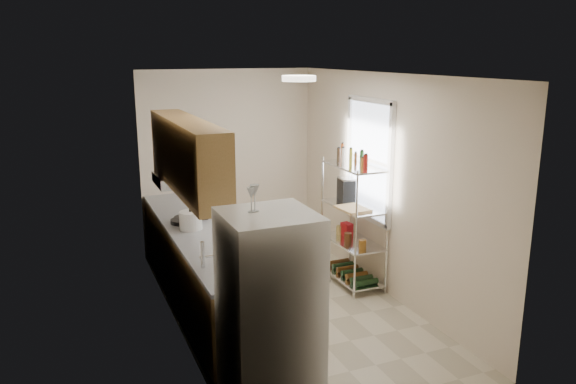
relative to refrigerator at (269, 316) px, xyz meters
name	(u,v)px	position (x,y,z in m)	size (l,w,h in m)	color
room	(287,196)	(0.87, 1.72, 0.47)	(2.52, 4.42, 2.62)	beige
counter_run	(198,267)	(-0.05, 2.16, -0.38)	(0.63, 3.51, 0.90)	#AA8048
upper_cabinets	(187,155)	(-0.18, 1.82, 0.98)	(0.33, 2.20, 0.72)	#AA8048
range_hood	(178,179)	(-0.13, 2.62, 0.56)	(0.50, 0.60, 0.12)	#B7BABC
window	(369,160)	(2.10, 2.07, 0.72)	(0.06, 1.00, 1.46)	white
bakers_rack	(354,198)	(1.88, 2.02, 0.28)	(0.45, 0.90, 1.73)	silver
ceiling_dome	(299,78)	(0.87, 1.42, 1.74)	(0.34, 0.34, 0.06)	white
refrigerator	(269,316)	(0.00, 0.00, 0.00)	(0.69, 0.69, 1.66)	white
wine_glass_a	(251,200)	(-0.11, 0.08, 0.93)	(0.07, 0.07, 0.19)	silver
wine_glass_b	(255,198)	(-0.08, 0.08, 0.93)	(0.07, 0.07, 0.20)	silver
rice_cooker	(191,220)	(-0.09, 2.21, 0.17)	(0.25, 0.25, 0.20)	silver
frying_pan_large	(182,221)	(-0.13, 2.47, 0.09)	(0.27, 0.27, 0.05)	black
frying_pan_small	(184,218)	(-0.09, 2.57, 0.09)	(0.23, 0.23, 0.05)	black
cutting_board	(353,209)	(1.77, 1.86, 0.19)	(0.30, 0.39, 0.03)	tan
espresso_machine	(346,189)	(1.91, 2.29, 0.32)	(0.17, 0.25, 0.29)	black
storage_bag	(347,229)	(1.90, 2.24, -0.19)	(0.10, 0.14, 0.16)	#A81418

